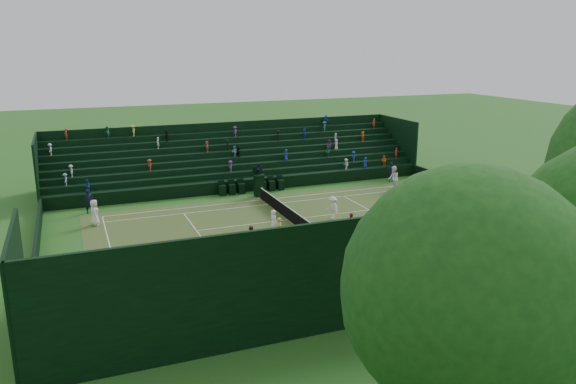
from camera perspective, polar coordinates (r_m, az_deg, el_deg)
name	(u,v)px	position (r m, az deg, el deg)	size (l,w,h in m)	color
ground	(288,220)	(38.77, 0.00, -2.86)	(160.00, 160.00, 0.00)	#2D6620
court_surface	(288,220)	(38.77, 0.00, -2.85)	(12.97, 26.77, 0.01)	#2D6D24
perimeter_wall_north	(475,191)	(46.65, 18.46, 0.05)	(17.17, 0.20, 1.00)	black
perimeter_wall_south	(37,242)	(36.22, -24.15, -4.66)	(17.17, 0.20, 1.00)	black
perimeter_wall_east	(345,255)	(31.31, 5.76, -6.35)	(0.20, 31.77, 1.00)	black
perimeter_wall_west	(250,185)	(46.33, -3.87, 0.69)	(0.20, 31.77, 1.00)	black
north_grandstand	(385,264)	(27.56, 9.82, -7.17)	(6.60, 32.00, 4.90)	black
south_grandstand	(235,163)	(49.99, -5.36, 2.94)	(6.60, 32.00, 4.90)	black
tennis_net	(288,213)	(38.61, 0.00, -2.12)	(11.67, 0.10, 1.06)	black
umpire_chair	(259,182)	(44.55, -2.99, 0.98)	(0.84, 0.84, 2.65)	black
courtside_chairs	(252,187)	(45.91, -3.69, 0.50)	(0.55, 5.52, 1.20)	black
player_near_west	(95,213)	(39.52, -19.06, -2.00)	(0.87, 0.57, 1.78)	white
player_near_east	(274,223)	(35.27, -1.45, -3.18)	(0.64, 0.42, 1.75)	white
player_far_west	(393,178)	(47.31, 10.67, 1.40)	(0.98, 0.76, 2.01)	white
player_far_east	(333,208)	(38.93, 4.57, -1.60)	(1.03, 0.60, 1.60)	white
line_judge_north	(392,172)	(50.19, 10.48, 2.00)	(0.63, 0.41, 1.72)	black
line_judge_south	(89,201)	(42.59, -19.56, -0.89)	(0.63, 0.42, 1.74)	black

